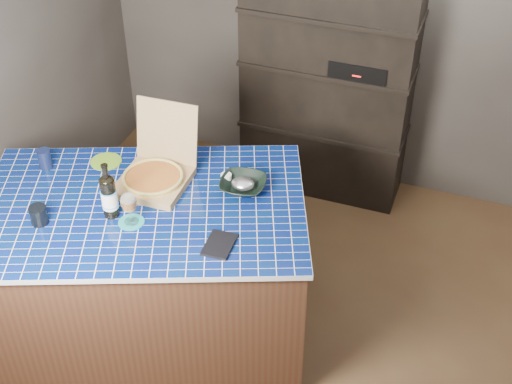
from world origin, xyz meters
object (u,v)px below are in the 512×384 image
at_px(dvd_case, 219,245).
at_px(wine_glass, 129,203).
at_px(kitchen_island, 150,269).
at_px(mead_bottle, 109,196).
at_px(pizza_box, 155,175).
at_px(bowl, 243,185).

bearing_deg(dvd_case, wine_glass, 176.11).
xyz_separation_m(kitchen_island, mead_bottle, (-0.12, -0.13, 0.62)).
distance_m(mead_bottle, dvd_case, 0.65).
relative_size(kitchen_island, pizza_box, 4.43).
height_order(dvd_case, bowl, bowl).
bearing_deg(dvd_case, mead_bottle, 174.23).
xyz_separation_m(kitchen_island, dvd_case, (0.52, -0.16, 0.49)).
distance_m(dvd_case, bowl, 0.48).
distance_m(pizza_box, mead_bottle, 0.36).
bearing_deg(mead_bottle, bowl, 37.57).
bearing_deg(dvd_case, bowl, 93.36).
bearing_deg(dvd_case, pizza_box, 143.01).
bearing_deg(bowl, pizza_box, -166.98).
relative_size(pizza_box, bowl, 1.81).
bearing_deg(pizza_box, kitchen_island, -85.63).
bearing_deg(bowl, kitchen_island, -145.48).
bearing_deg(kitchen_island, pizza_box, 74.81).
height_order(mead_bottle, wine_glass, mead_bottle).
relative_size(mead_bottle, dvd_case, 1.70).
xyz_separation_m(dvd_case, bowl, (-0.05, 0.48, 0.02)).
bearing_deg(kitchen_island, mead_bottle, -153.69).
bearing_deg(wine_glass, pizza_box, 95.71).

